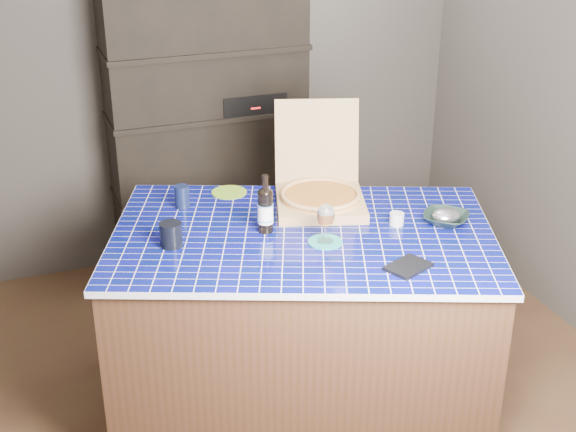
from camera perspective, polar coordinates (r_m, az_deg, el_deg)
name	(u,v)px	position (r m, az deg, el deg)	size (l,w,h in m)	color
room	(295,166)	(3.57, 0.47, 3.57)	(3.50, 3.50, 3.50)	brown
shelving_unit	(209,135)	(5.07, -5.66, 5.78)	(1.20, 0.41, 1.80)	black
kitchen_island	(302,321)	(3.87, 1.03, -7.50)	(2.01, 1.65, 0.95)	#3F2519
pizza_box	(320,193)	(3.90, 2.29, 1.66)	(0.55, 0.61, 0.46)	tan
mead_bottle	(265,210)	(3.61, -1.62, 0.46)	(0.07, 0.07, 0.28)	black
teal_trivet	(325,242)	(3.55, 2.66, -1.85)	(0.15, 0.15, 0.01)	#19867D
wine_glass	(326,216)	(3.50, 2.70, -0.01)	(0.08, 0.08, 0.18)	white
tumbler	(171,235)	(3.54, -8.33, -1.31)	(0.10, 0.10, 0.11)	black
dvd_case	(408,267)	(3.37, 8.54, -3.58)	(0.13, 0.18, 0.01)	black
bowl	(446,218)	(3.79, 11.16, -0.17)	(0.21, 0.21, 0.05)	black
foil_contents	(446,215)	(3.78, 11.18, 0.04)	(0.14, 0.11, 0.06)	silver
white_jar	(397,219)	(3.74, 7.74, -0.21)	(0.07, 0.07, 0.06)	silver
navy_cup	(182,197)	(3.91, -7.55, 1.38)	(0.07, 0.07, 0.11)	black
green_trivet	(229,192)	(4.07, -4.21, 1.69)	(0.18, 0.18, 0.01)	#78A924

